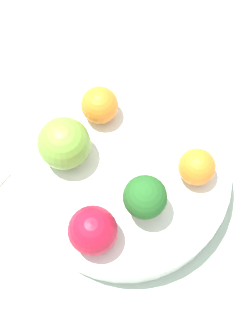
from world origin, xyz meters
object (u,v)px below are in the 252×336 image
(bowl, at_px, (126,177))
(apple_red, at_px, (93,231))
(orange_front, at_px, (100,105))
(broccoli, at_px, (145,198))
(orange_back, at_px, (197,167))
(apple_green, at_px, (65,141))

(bowl, bearing_deg, apple_red, -97.03)
(apple_red, height_order, orange_front, apple_red)
(broccoli, relative_size, orange_back, 1.41)
(broccoli, bearing_deg, orange_back, 51.56)
(broccoli, distance_m, apple_green, 0.12)
(apple_red, relative_size, apple_green, 0.89)
(bowl, xyz_separation_m, orange_front, (-0.05, 0.07, 0.05))
(broccoli, relative_size, apple_green, 0.99)
(orange_back, bearing_deg, bowl, -165.14)
(apple_green, relative_size, orange_back, 1.42)
(orange_back, bearing_deg, apple_red, -129.75)
(bowl, height_order, apple_red, apple_red)
(bowl, bearing_deg, orange_front, 129.81)
(apple_green, xyz_separation_m, orange_back, (0.16, 0.02, -0.01))
(bowl, distance_m, orange_back, 0.09)
(broccoli, height_order, orange_back, broccoli)
(apple_green, xyz_separation_m, orange_front, (0.02, 0.06, -0.01))
(bowl, relative_size, orange_front, 5.54)
(bowl, distance_m, apple_red, 0.10)
(bowl, height_order, apple_green, apple_green)
(broccoli, relative_size, orange_front, 1.34)
(orange_front, bearing_deg, bowl, -50.19)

